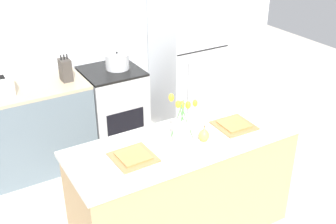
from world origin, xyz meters
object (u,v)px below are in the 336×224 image
object	(u,v)px
cooking_pot	(117,61)
knife_block	(65,70)
flower_vase	(182,128)
plate_setting_right	(234,125)
refrigerator	(187,59)
pear_figurine	(204,135)
plate_setting_left	(133,157)
stove_range	(114,109)

from	to	relation	value
cooking_pot	knife_block	bearing A→B (deg)	-176.63
cooking_pot	knife_block	xyz separation A→B (m)	(-0.57, -0.03, 0.03)
flower_vase	plate_setting_right	world-z (taller)	flower_vase
flower_vase	refrigerator	bearing A→B (deg)	56.07
pear_figurine	plate_setting_left	world-z (taller)	pear_figurine
cooking_pot	stove_range	bearing A→B (deg)	-172.98
plate_setting_left	plate_setting_right	bearing A→B (deg)	0.00
stove_range	knife_block	xyz separation A→B (m)	(-0.49, -0.02, 0.57)
stove_range	knife_block	bearing A→B (deg)	-177.23
flower_vase	pear_figurine	world-z (taller)	flower_vase
cooking_pot	knife_block	distance (m)	0.57
refrigerator	knife_block	distance (m)	1.45
knife_block	stove_range	bearing A→B (deg)	2.77
refrigerator	cooking_pot	bearing A→B (deg)	179.40
flower_vase	knife_block	xyz separation A→B (m)	(-0.35, 1.60, -0.02)
plate_setting_right	plate_setting_left	bearing A→B (deg)	180.00
refrigerator	plate_setting_left	world-z (taller)	refrigerator
plate_setting_left	plate_setting_right	distance (m)	0.89
refrigerator	flower_vase	world-z (taller)	refrigerator
flower_vase	plate_setting_right	bearing A→B (deg)	-0.27
refrigerator	pear_figurine	world-z (taller)	refrigerator
plate_setting_right	cooking_pot	distance (m)	1.66
knife_block	plate_setting_right	bearing A→B (deg)	-62.42
knife_block	pear_figurine	bearing A→B (deg)	-73.18
refrigerator	plate_setting_right	world-z (taller)	refrigerator
flower_vase	plate_setting_left	size ratio (longest dim) A/B	1.35
pear_figurine	knife_block	distance (m)	1.74
stove_range	refrigerator	size ratio (longest dim) A/B	0.53
stove_range	knife_block	world-z (taller)	knife_block
plate_setting_right	knife_block	bearing A→B (deg)	117.58
plate_setting_left	flower_vase	bearing A→B (deg)	0.33
pear_figurine	stove_range	bearing A→B (deg)	90.36
flower_vase	pear_figurine	size ratio (longest dim) A/B	3.01
cooking_pot	plate_setting_right	bearing A→B (deg)	-80.80
pear_figurine	cooking_pot	size ratio (longest dim) A/B	0.51
plate_setting_left	knife_block	size ratio (longest dim) A/B	1.09
plate_setting_left	knife_block	world-z (taller)	knife_block
refrigerator	plate_setting_left	size ratio (longest dim) A/B	5.79
flower_vase	cooking_pot	size ratio (longest dim) A/B	1.54
flower_vase	plate_setting_left	distance (m)	0.42
plate_setting_right	refrigerator	bearing A→B (deg)	69.61
cooking_pot	refrigerator	bearing A→B (deg)	-0.60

